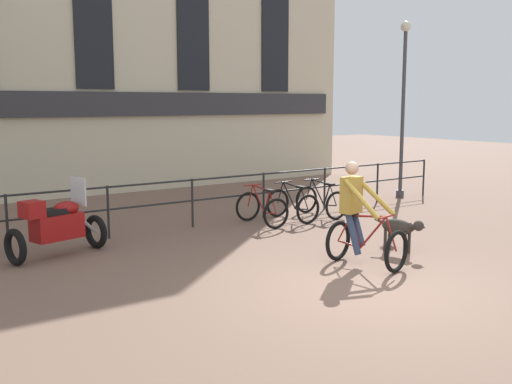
# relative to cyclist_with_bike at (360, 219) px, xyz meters

# --- Properties ---
(ground_plane) EXTENTS (60.00, 60.00, 0.00)m
(ground_plane) POSITION_rel_cyclist_with_bike_xyz_m (-0.77, -1.00, -0.76)
(ground_plane) COLOR #7A5B4C
(canal_railing) EXTENTS (15.05, 0.05, 1.05)m
(canal_railing) POSITION_rel_cyclist_with_bike_xyz_m (-0.77, 4.20, -0.05)
(canal_railing) COLOR #232326
(canal_railing) RESTS_ON ground_plane
(cyclist_with_bike) EXTENTS (0.92, 1.29, 1.70)m
(cyclist_with_bike) POSITION_rel_cyclist_with_bike_xyz_m (0.00, 0.00, 0.00)
(cyclist_with_bike) COLOR black
(cyclist_with_bike) RESTS_ON ground_plane
(dog) EXTENTS (0.36, 1.00, 0.63)m
(dog) POSITION_rel_cyclist_with_bike_xyz_m (1.17, 0.15, -0.32)
(dog) COLOR #332D28
(dog) RESTS_ON ground_plane
(parked_motorcycle) EXTENTS (1.77, 1.02, 1.35)m
(parked_motorcycle) POSITION_rel_cyclist_with_bike_xyz_m (-3.90, 3.38, -0.20)
(parked_motorcycle) COLOR black
(parked_motorcycle) RESTS_ON ground_plane
(parked_bicycle_near_lamp) EXTENTS (0.66, 1.11, 0.86)m
(parked_bicycle_near_lamp) POSITION_rel_cyclist_with_bike_xyz_m (0.58, 3.55, -0.41)
(parked_bicycle_near_lamp) COLOR black
(parked_bicycle_near_lamp) RESTS_ON ground_plane
(parked_bicycle_mid_left) EXTENTS (0.70, 1.13, 0.86)m
(parked_bicycle_mid_left) POSITION_rel_cyclist_with_bike_xyz_m (1.44, 3.55, -0.41)
(parked_bicycle_mid_left) COLOR black
(parked_bicycle_mid_left) RESTS_ON ground_plane
(parked_bicycle_mid_right) EXTENTS (0.67, 1.12, 0.86)m
(parked_bicycle_mid_right) POSITION_rel_cyclist_with_bike_xyz_m (2.29, 3.55, -0.41)
(parked_bicycle_mid_right) COLOR black
(parked_bicycle_mid_right) RESTS_ON ground_plane
(street_lamp) EXTENTS (0.28, 0.28, 4.82)m
(street_lamp) POSITION_rel_cyclist_with_bike_xyz_m (6.03, 4.44, 1.93)
(street_lamp) COLOR #424247
(street_lamp) RESTS_ON ground_plane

